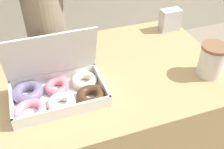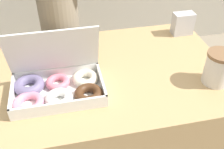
{
  "view_description": "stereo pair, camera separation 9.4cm",
  "coord_description": "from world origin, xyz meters",
  "views": [
    {
      "loc": [
        -0.27,
        -0.81,
        1.39
      ],
      "look_at": [
        -0.03,
        -0.11,
        0.8
      ],
      "focal_mm": 42.0,
      "sensor_mm": 36.0,
      "label": 1
    },
    {
      "loc": [
        -0.18,
        -0.83,
        1.39
      ],
      "look_at": [
        -0.03,
        -0.11,
        0.8
      ],
      "focal_mm": 42.0,
      "sensor_mm": 36.0,
      "label": 2
    }
  ],
  "objects": [
    {
      "name": "napkin_holder",
      "position": [
        0.4,
        0.22,
        0.79
      ],
      "size": [
        0.1,
        0.06,
        0.11
      ],
      "color": "silver",
      "rests_on": "table"
    },
    {
      "name": "donut_box",
      "position": [
        -0.23,
        -0.09,
        0.77
      ],
      "size": [
        0.34,
        0.22,
        0.24
      ],
      "color": "white",
      "rests_on": "table"
    },
    {
      "name": "coffee_cup",
      "position": [
        0.37,
        -0.15,
        0.8
      ],
      "size": [
        0.1,
        0.1,
        0.13
      ],
      "color": "silver",
      "rests_on": "table"
    },
    {
      "name": "table",
      "position": [
        0.0,
        0.0,
        0.37
      ],
      "size": [
        0.94,
        0.66,
        0.74
      ],
      "color": "tan",
      "rests_on": "ground_plane"
    }
  ]
}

